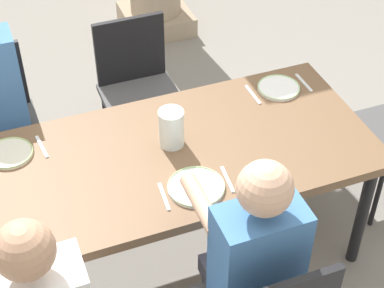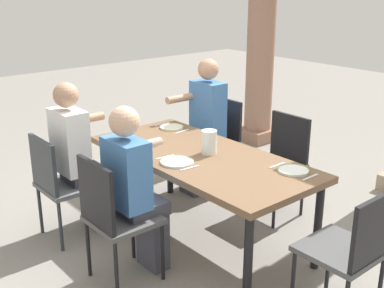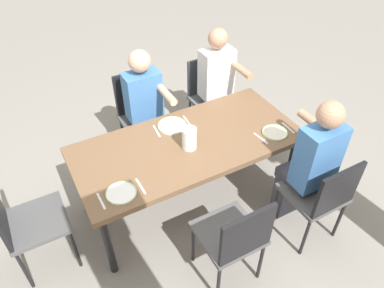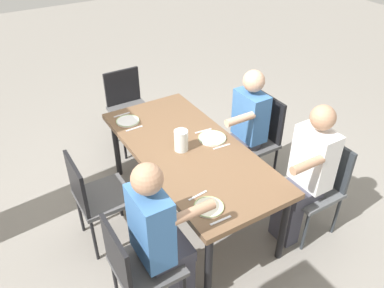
# 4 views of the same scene
# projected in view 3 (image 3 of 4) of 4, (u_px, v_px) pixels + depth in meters

# --- Properties ---
(ground_plane) EXTENTS (16.00, 16.00, 0.00)m
(ground_plane) POSITION_uv_depth(u_px,v_px,m) (189.00, 200.00, 3.55)
(ground_plane) COLOR gray
(dining_table) EXTENTS (1.93, 0.89, 0.74)m
(dining_table) POSITION_uv_depth(u_px,v_px,m) (188.00, 148.00, 3.11)
(dining_table) COLOR brown
(dining_table) RESTS_ON ground
(chair_west_north) EXTENTS (0.44, 0.44, 0.90)m
(chair_west_north) POSITION_uv_depth(u_px,v_px,m) (321.00, 194.00, 2.90)
(chair_west_north) COLOR #4F4F50
(chair_west_north) RESTS_ON ground
(chair_west_south) EXTENTS (0.44, 0.44, 0.89)m
(chair_west_south) POSITION_uv_depth(u_px,v_px,m) (210.00, 93.00, 4.06)
(chair_west_south) COLOR #5B5E61
(chair_west_south) RESTS_ON ground
(chair_mid_north) EXTENTS (0.44, 0.44, 0.91)m
(chair_mid_north) POSITION_uv_depth(u_px,v_px,m) (235.00, 236.00, 2.59)
(chair_mid_north) COLOR #4F4F50
(chair_mid_north) RESTS_ON ground
(chair_mid_south) EXTENTS (0.44, 0.44, 0.94)m
(chair_mid_south) POSITION_uv_depth(u_px,v_px,m) (141.00, 111.00, 3.74)
(chair_mid_south) COLOR #4F4F50
(chair_mid_south) RESTS_ON ground
(chair_head_east) EXTENTS (0.44, 0.44, 0.91)m
(chair_head_east) POSITION_uv_depth(u_px,v_px,m) (24.00, 221.00, 2.69)
(chair_head_east) COLOR #4F4F50
(chair_head_east) RESTS_ON ground
(diner_woman_green) EXTENTS (0.34, 0.49, 1.27)m
(diner_woman_green) POSITION_uv_depth(u_px,v_px,m) (147.00, 109.00, 3.52)
(diner_woman_green) COLOR #3F3F4C
(diner_woman_green) RESTS_ON ground
(diner_man_white) EXTENTS (0.35, 0.49, 1.30)m
(diner_man_white) POSITION_uv_depth(u_px,v_px,m) (219.00, 86.00, 3.82)
(diner_man_white) COLOR #3F3F4C
(diner_man_white) RESTS_ON ground
(diner_guest_third) EXTENTS (0.35, 0.49, 1.33)m
(diner_guest_third) POSITION_uv_depth(u_px,v_px,m) (309.00, 163.00, 2.91)
(diner_guest_third) COLOR #3F3F4C
(diner_guest_third) RESTS_ON ground
(plate_0) EXTENTS (0.22, 0.22, 0.02)m
(plate_0) POSITION_uv_depth(u_px,v_px,m) (275.00, 133.00, 3.15)
(plate_0) COLOR silver
(plate_0) RESTS_ON dining_table
(fork_0) EXTENTS (0.02, 0.17, 0.01)m
(fork_0) POSITION_uv_depth(u_px,v_px,m) (288.00, 128.00, 3.21)
(fork_0) COLOR silver
(fork_0) RESTS_ON dining_table
(spoon_0) EXTENTS (0.03, 0.17, 0.01)m
(spoon_0) POSITION_uv_depth(u_px,v_px,m) (261.00, 138.00, 3.10)
(spoon_0) COLOR silver
(spoon_0) RESTS_ON dining_table
(plate_1) EXTENTS (0.26, 0.26, 0.02)m
(plate_1) POSITION_uv_depth(u_px,v_px,m) (172.00, 125.00, 3.22)
(plate_1) COLOR white
(plate_1) RESTS_ON dining_table
(fork_1) EXTENTS (0.03, 0.17, 0.01)m
(fork_1) POSITION_uv_depth(u_px,v_px,m) (187.00, 121.00, 3.28)
(fork_1) COLOR silver
(fork_1) RESTS_ON dining_table
(spoon_1) EXTENTS (0.03, 0.17, 0.01)m
(spoon_1) POSITION_uv_depth(u_px,v_px,m) (157.00, 131.00, 3.17)
(spoon_1) COLOR silver
(spoon_1) RESTS_ON dining_table
(plate_2) EXTENTS (0.23, 0.23, 0.02)m
(plate_2) POSITION_uv_depth(u_px,v_px,m) (121.00, 193.00, 2.62)
(plate_2) COLOR white
(plate_2) RESTS_ON dining_table
(fork_2) EXTENTS (0.02, 0.17, 0.01)m
(fork_2) POSITION_uv_depth(u_px,v_px,m) (141.00, 186.00, 2.68)
(fork_2) COLOR silver
(fork_2) RESTS_ON dining_table
(spoon_2) EXTENTS (0.02, 0.17, 0.01)m
(spoon_2) POSITION_uv_depth(u_px,v_px,m) (101.00, 201.00, 2.57)
(spoon_2) COLOR silver
(spoon_2) RESTS_ON dining_table
(water_pitcher) EXTENTS (0.12, 0.12, 0.19)m
(water_pitcher) POSITION_uv_depth(u_px,v_px,m) (189.00, 139.00, 2.96)
(water_pitcher) COLOR white
(water_pitcher) RESTS_ON dining_table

